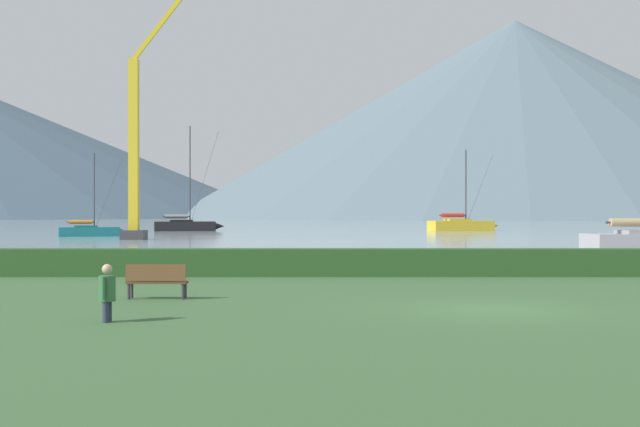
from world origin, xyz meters
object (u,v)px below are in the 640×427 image
sailboat_slip_3 (187,225)px  dock_crane (137,156)px  sailboat_slip_5 (91,231)px  sailboat_slip_6 (462,225)px  person_seated_viewer (108,290)px  park_bench_near_path (157,280)px

sailboat_slip_3 → dock_crane: (0.93, -32.85, 6.44)m
sailboat_slip_5 → dock_crane: (6.54, -9.55, 6.63)m
sailboat_slip_3 → dock_crane: dock_crane is taller
dock_crane → sailboat_slip_6: bearing=45.3°
person_seated_viewer → dock_crane: 56.33m
sailboat_slip_5 → park_bench_near_path: bearing=-92.0°
sailboat_slip_6 → person_seated_viewer: (-22.32, -88.68, -0.08)m
sailboat_slip_6 → park_bench_near_path: size_ratio=6.15×
sailboat_slip_5 → dock_crane: dock_crane is taller
sailboat_slip_6 → dock_crane: bearing=-150.9°
park_bench_near_path → sailboat_slip_3: bearing=100.3°
sailboat_slip_5 → sailboat_slip_6: bearing=12.6°
person_seated_viewer → dock_crane: size_ratio=0.06×
sailboat_slip_3 → dock_crane: bearing=-99.6°
dock_crane → person_seated_viewer: bearing=-78.5°
sailboat_slip_3 → sailboat_slip_5: 23.97m
sailboat_slip_3 → sailboat_slip_6: size_ratio=1.28×
sailboat_slip_5 → person_seated_viewer: 66.77m
sailboat_slip_6 → dock_crane: (-33.48, -33.85, 6.42)m
sailboat_slip_3 → person_seated_viewer: bearing=-93.3°
sailboat_slip_6 → park_bench_near_path: sailboat_slip_6 is taller
sailboat_slip_6 → sailboat_slip_3: bearing=165.4°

